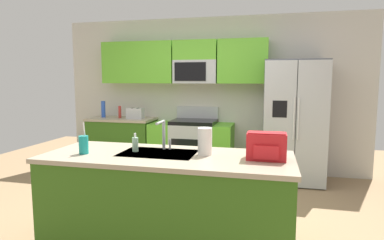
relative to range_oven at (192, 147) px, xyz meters
The scene contains 14 objects.
ground_plane 1.87m from the range_oven, 81.96° to the right, with size 9.00×9.00×0.00m, color #997A56.
kitchen_wall_unit 1.07m from the range_oven, 68.23° to the left, with size 5.20×0.43×2.60m.
back_counter 1.25m from the range_oven, behind, with size 1.12×0.63×0.90m.
range_oven is the anchor object (origin of this frame).
refrigerator 1.69m from the range_oven, ahead, with size 0.90×0.76×1.85m.
island_counter 2.55m from the range_oven, 81.47° to the right, with size 2.20×0.85×0.90m.
toaster 1.12m from the range_oven, behind, with size 0.28×0.16×0.18m.
pepper_mill 1.40m from the range_oven, behind, with size 0.05×0.05×0.21m, color #B2332D.
bottle_blue 1.72m from the range_oven, behind, with size 0.07×0.07×0.29m, color blue.
sink_faucet 2.43m from the range_oven, 83.03° to the right, with size 0.08×0.21×0.28m.
drink_cup_teal 2.73m from the range_oven, 97.62° to the right, with size 0.08×0.08×0.28m.
soap_dispenser 2.52m from the range_oven, 88.74° to the right, with size 0.06×0.06×0.17m.
paper_towel_roll 2.61m from the range_oven, 73.92° to the right, with size 0.12×0.12×0.24m, color white.
backpack 2.84m from the range_oven, 63.64° to the right, with size 0.32×0.22×0.23m.
Camera 1 is at (1.00, -3.43, 1.56)m, focal length 30.73 mm.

